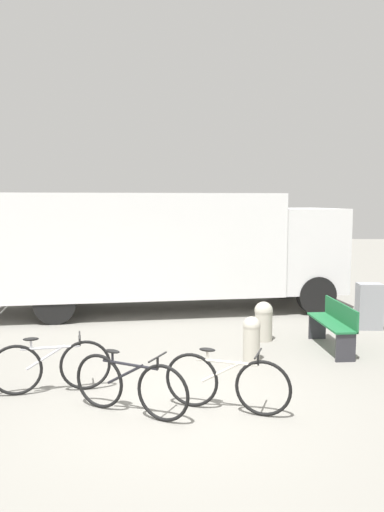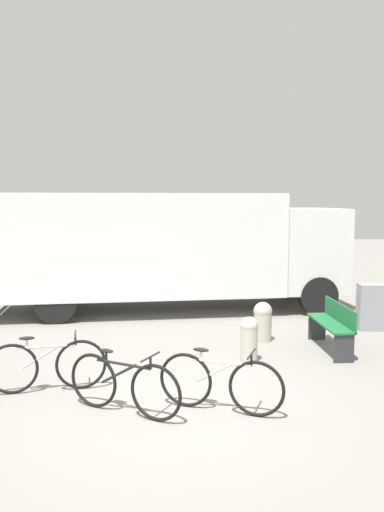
{
  "view_description": "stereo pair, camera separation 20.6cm",
  "coord_description": "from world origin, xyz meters",
  "px_view_note": "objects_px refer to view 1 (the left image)",
  "views": [
    {
      "loc": [
        0.35,
        -6.32,
        2.73
      ],
      "look_at": [
        0.06,
        4.23,
        1.57
      ],
      "focal_mm": 35.0,
      "sensor_mm": 36.0,
      "label": 1
    },
    {
      "loc": [
        0.56,
        -6.31,
        2.73
      ],
      "look_at": [
        0.06,
        4.23,
        1.57
      ],
      "focal_mm": 35.0,
      "sensor_mm": 36.0,
      "label": 2
    }
  ],
  "objects_px": {
    "bicycle_far": "(226,382)",
    "bollard_far_bench": "(264,320)",
    "delivery_truck": "(165,245)",
    "bicycle_near": "(51,366)",
    "bollard_near_bench": "(252,337)",
    "park_bench": "(334,323)",
    "utility_box": "(369,306)",
    "bicycle_middle": "(130,385)"
  },
  "relations": [
    {
      "from": "bicycle_far",
      "to": "park_bench",
      "type": "bearing_deg",
      "value": 69.59
    },
    {
      "from": "bicycle_near",
      "to": "bollard_far_bench",
      "type": "distance_m",
      "value": 4.35
    },
    {
      "from": "bicycle_far",
      "to": "utility_box",
      "type": "xyz_separation_m",
      "value": [
        3.23,
        4.32,
        0.1
      ]
    },
    {
      "from": "bollard_far_bench",
      "to": "bicycle_far",
      "type": "bearing_deg",
      "value": -104.45
    },
    {
      "from": "bollard_far_bench",
      "to": "delivery_truck",
      "type": "bearing_deg",
      "value": 127.96
    },
    {
      "from": "bicycle_middle",
      "to": "bollard_near_bench",
      "type": "distance_m",
      "value": 2.82
    },
    {
      "from": "park_bench",
      "to": "bicycle_middle",
      "type": "relative_size",
      "value": 1.01
    },
    {
      "from": "bollard_near_bench",
      "to": "utility_box",
      "type": "bearing_deg",
      "value": 39.57
    },
    {
      "from": "park_bench",
      "to": "bicycle_near",
      "type": "height_order",
      "value": "park_bench"
    },
    {
      "from": "bicycle_near",
      "to": "utility_box",
      "type": "distance_m",
      "value": 6.83
    },
    {
      "from": "bicycle_middle",
      "to": "park_bench",
      "type": "bearing_deg",
      "value": 65.02
    },
    {
      "from": "bicycle_near",
      "to": "bicycle_middle",
      "type": "distance_m",
      "value": 1.43
    },
    {
      "from": "park_bench",
      "to": "bollard_near_bench",
      "type": "bearing_deg",
      "value": 107.92
    },
    {
      "from": "park_bench",
      "to": "bicycle_near",
      "type": "distance_m",
      "value": 5.09
    },
    {
      "from": "bollard_near_bench",
      "to": "utility_box",
      "type": "xyz_separation_m",
      "value": [
        2.71,
        2.24,
        0.07
      ]
    },
    {
      "from": "bicycle_far",
      "to": "bollard_near_bench",
      "type": "relative_size",
      "value": 2.11
    },
    {
      "from": "park_bench",
      "to": "bollard_far_bench",
      "type": "relative_size",
      "value": 2.05
    },
    {
      "from": "delivery_truck",
      "to": "bicycle_near",
      "type": "height_order",
      "value": "delivery_truck"
    },
    {
      "from": "bollard_near_bench",
      "to": "utility_box",
      "type": "distance_m",
      "value": 3.52
    },
    {
      "from": "bicycle_far",
      "to": "bicycle_near",
      "type": "bearing_deg",
      "value": -176.51
    },
    {
      "from": "delivery_truck",
      "to": "bicycle_near",
      "type": "xyz_separation_m",
      "value": [
        -1.19,
        -5.55,
        -1.25
      ]
    },
    {
      "from": "park_bench",
      "to": "bicycle_near",
      "type": "xyz_separation_m",
      "value": [
        -4.57,
        -2.22,
        -0.11
      ]
    },
    {
      "from": "bicycle_far",
      "to": "bollard_far_bench",
      "type": "height_order",
      "value": "bicycle_far"
    },
    {
      "from": "park_bench",
      "to": "bollard_far_bench",
      "type": "xyz_separation_m",
      "value": [
        -1.23,
        0.56,
        -0.08
      ]
    },
    {
      "from": "delivery_truck",
      "to": "park_bench",
      "type": "distance_m",
      "value": 4.88
    },
    {
      "from": "delivery_truck",
      "to": "bicycle_far",
      "type": "distance_m",
      "value": 6.37
    },
    {
      "from": "bicycle_middle",
      "to": "bollard_far_bench",
      "type": "bearing_deg",
      "value": 82.65
    },
    {
      "from": "park_bench",
      "to": "bicycle_far",
      "type": "xyz_separation_m",
      "value": [
        -2.09,
        -2.79,
        -0.11
      ]
    },
    {
      "from": "park_bench",
      "to": "utility_box",
      "type": "bearing_deg",
      "value": -42.99
    },
    {
      "from": "park_bench",
      "to": "bollard_near_bench",
      "type": "height_order",
      "value": "park_bench"
    },
    {
      "from": "park_bench",
      "to": "bicycle_middle",
      "type": "height_order",
      "value": "park_bench"
    },
    {
      "from": "delivery_truck",
      "to": "bicycle_near",
      "type": "relative_size",
      "value": 5.41
    },
    {
      "from": "delivery_truck",
      "to": "bollard_near_bench",
      "type": "bearing_deg",
      "value": -76.38
    },
    {
      "from": "park_bench",
      "to": "bollard_near_bench",
      "type": "relative_size",
      "value": 2.05
    },
    {
      "from": "bicycle_middle",
      "to": "bollard_far_bench",
      "type": "relative_size",
      "value": 2.02
    },
    {
      "from": "bollard_near_bench",
      "to": "utility_box",
      "type": "height_order",
      "value": "utility_box"
    },
    {
      "from": "utility_box",
      "to": "bollard_far_bench",
      "type": "bearing_deg",
      "value": -157.77
    },
    {
      "from": "park_bench",
      "to": "bollard_far_bench",
      "type": "height_order",
      "value": "park_bench"
    },
    {
      "from": "delivery_truck",
      "to": "bollard_far_bench",
      "type": "relative_size",
      "value": 11.52
    },
    {
      "from": "bicycle_near",
      "to": "bollard_near_bench",
      "type": "bearing_deg",
      "value": 12.11
    },
    {
      "from": "bollard_near_bench",
      "to": "bollard_far_bench",
      "type": "xyz_separation_m",
      "value": [
        0.35,
        1.28,
        -0.01
      ]
    },
    {
      "from": "bicycle_middle",
      "to": "bollard_far_bench",
      "type": "distance_m",
      "value": 4.07
    }
  ]
}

